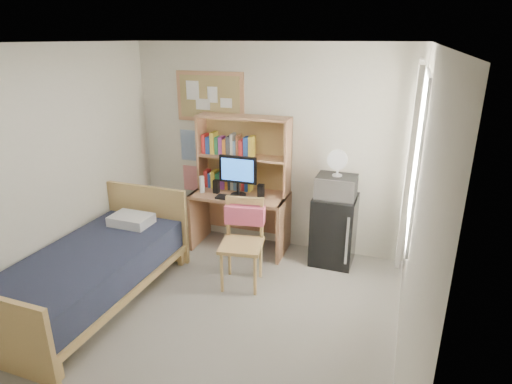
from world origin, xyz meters
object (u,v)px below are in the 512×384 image
(mini_fridge, at_px, (334,229))
(desk_fan, at_px, (338,164))
(bed, at_px, (91,277))
(monitor, at_px, (238,176))
(microwave, at_px, (336,187))
(bulletin_board, at_px, (210,97))
(desk, at_px, (240,221))
(speaker_left, at_px, (216,187))
(desk_chair, at_px, (241,245))
(speaker_right, at_px, (261,191))

(mini_fridge, height_order, desk_fan, desk_fan)
(bed, xyz_separation_m, monitor, (1.00, 1.62, 0.73))
(microwave, distance_m, desk_fan, 0.28)
(bulletin_board, xyz_separation_m, bed, (-0.47, -1.99, -1.63))
(mini_fridge, relative_size, desk_fan, 3.00)
(desk_fan, bearing_deg, desk, -178.38)
(desk, bearing_deg, speaker_left, -168.69)
(desk, height_order, desk_fan, desk_fan)
(desk_chair, relative_size, desk_fan, 3.47)
(desk_chair, height_order, bed, desk_chair)
(mini_fridge, bearing_deg, microwave, -90.00)
(bed, bearing_deg, desk_fan, 38.05)
(desk, distance_m, mini_fridge, 1.21)
(monitor, relative_size, speaker_right, 2.89)
(bulletin_board, height_order, microwave, bulletin_board)
(desk_fan, bearing_deg, desk_chair, -134.65)
(bulletin_board, xyz_separation_m, mini_fridge, (1.74, -0.26, -1.49))
(monitor, xyz_separation_m, microwave, (1.21, 0.09, -0.03))
(microwave, bearing_deg, monitor, -175.55)
(monitor, bearing_deg, mini_fridge, 3.81)
(speaker_right, bearing_deg, desk_fan, 3.81)
(bulletin_board, height_order, speaker_right, bulletin_board)
(mini_fridge, height_order, bed, mini_fridge)
(speaker_left, xyz_separation_m, speaker_right, (0.60, 0.02, 0.00))
(bulletin_board, bearing_deg, bed, -103.41)
(mini_fridge, xyz_separation_m, speaker_left, (-1.51, -0.12, 0.42))
(desk_chair, relative_size, mini_fridge, 1.16)
(bed, xyz_separation_m, speaker_right, (1.30, 1.63, 0.56))
(monitor, relative_size, speaker_left, 2.98)
(bed, distance_m, microwave, 2.88)
(monitor, height_order, speaker_left, monitor)
(microwave, xyz_separation_m, desk_fan, (0.00, 0.00, 0.28))
(monitor, bearing_deg, desk_fan, 2.87)
(bed, distance_m, speaker_left, 1.85)
(speaker_left, height_order, desk_fan, desk_fan)
(monitor, bearing_deg, microwave, 2.87)
(bulletin_board, xyz_separation_m, desk_fan, (1.74, -0.28, -0.65))
(desk, bearing_deg, monitor, -90.00)
(desk_chair, bearing_deg, bed, -157.95)
(speaker_right, xyz_separation_m, desk_fan, (0.91, 0.08, 0.42))
(speaker_left, bearing_deg, mini_fridge, 3.05)
(bed, bearing_deg, microwave, 38.05)
(desk, xyz_separation_m, bed, (-1.00, -1.68, -0.09))
(desk_chair, relative_size, microwave, 2.17)
(monitor, bearing_deg, speaker_left, -180.00)
(desk_chair, distance_m, monitor, 1.00)
(desk, height_order, mini_fridge, mini_fridge)
(bulletin_board, relative_size, microwave, 2.05)
(desk_chair, distance_m, desk_fan, 1.44)
(bed, bearing_deg, bulletin_board, 76.84)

